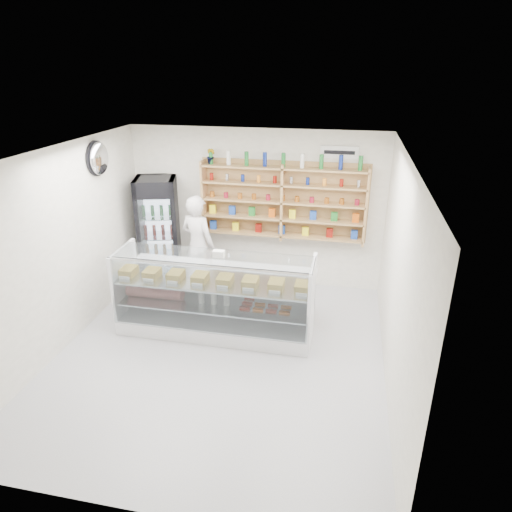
# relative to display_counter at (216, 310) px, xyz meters

# --- Properties ---
(room) EXTENTS (5.00, 5.00, 5.00)m
(room) POSITION_rel_display_counter_xyz_m (0.23, -0.61, 1.05)
(room) COLOR #B8B7BC
(room) RESTS_ON ground
(display_counter) EXTENTS (2.91, 0.87, 1.27)m
(display_counter) POSITION_rel_display_counter_xyz_m (0.00, 0.00, 0.00)
(display_counter) COLOR white
(display_counter) RESTS_ON floor
(shop_worker) EXTENTS (0.75, 0.61, 1.77)m
(shop_worker) POSITION_rel_display_counter_xyz_m (-0.65, 1.22, 0.54)
(shop_worker) COLOR silver
(shop_worker) RESTS_ON floor
(drinks_cooler) EXTENTS (0.86, 0.85, 1.95)m
(drinks_cooler) POSITION_rel_display_counter_xyz_m (-1.49, 1.52, 0.63)
(drinks_cooler) COLOR black
(drinks_cooler) RESTS_ON floor
(wall_shelving) EXTENTS (2.84, 0.28, 1.33)m
(wall_shelving) POSITION_rel_display_counter_xyz_m (0.73, 1.73, 1.24)
(wall_shelving) COLOR #AB7951
(wall_shelving) RESTS_ON back_wall
(potted_plant) EXTENTS (0.18, 0.17, 0.27)m
(potted_plant) POSITION_rel_display_counter_xyz_m (-0.52, 1.73, 1.98)
(potted_plant) COLOR #1E6626
(potted_plant) RESTS_ON wall_shelving
(security_mirror) EXTENTS (0.15, 0.50, 0.50)m
(security_mirror) POSITION_rel_display_counter_xyz_m (-1.94, 0.59, 2.10)
(security_mirror) COLOR silver
(security_mirror) RESTS_ON left_wall
(wall_sign) EXTENTS (0.62, 0.03, 0.20)m
(wall_sign) POSITION_rel_display_counter_xyz_m (1.63, 1.86, 2.10)
(wall_sign) COLOR white
(wall_sign) RESTS_ON back_wall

